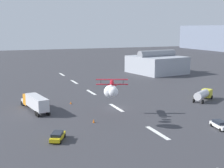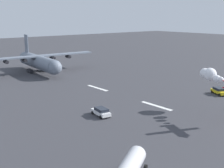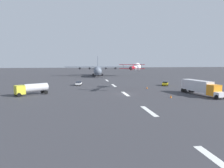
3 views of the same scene
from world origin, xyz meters
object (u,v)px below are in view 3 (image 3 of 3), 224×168
Objects in this scene: cargo_transport_plane at (98,70)px; stunt_biplane_red at (136,67)px; traffic_cone_near at (171,96)px; airport_staff_sedan at (79,83)px; fuel_tanker_truck at (31,88)px; traffic_cone_far at (147,88)px; followme_car_yellow at (165,83)px; semi_truck_orange at (201,87)px.

stunt_biplane_red is at bearing -172.69° from cargo_transport_plane.
cargo_transport_plane is 50.09× the size of traffic_cone_near.
stunt_biplane_red is at bearing -123.31° from airport_staff_sedan.
traffic_cone_near is at bearing -171.45° from cargo_transport_plane.
stunt_biplane_red is at bearing -73.96° from fuel_tanker_truck.
stunt_biplane_red reaches higher than traffic_cone_far.
followme_car_yellow is at bearing -99.82° from airport_staff_sedan.
fuel_tanker_truck is (-8.62, 29.98, -5.15)m from stunt_biplane_red.
cargo_transport_plane is at bearing 21.58° from followme_car_yellow.
airport_staff_sedan is (-45.29, 10.60, -2.73)m from cargo_transport_plane.
cargo_transport_plane reaches higher than stunt_biplane_red.
stunt_biplane_red is 7.49m from traffic_cone_far.
stunt_biplane_red reaches higher than airport_staff_sedan.
airport_staff_sedan is at bearing 56.69° from stunt_biplane_red.
airport_staff_sedan is (11.78, 17.92, -6.06)m from stunt_biplane_red.
semi_truck_orange is at bearing -145.29° from traffic_cone_far.
traffic_cone_far is (7.68, -33.57, -1.36)m from fuel_tanker_truck.
stunt_biplane_red reaches higher than fuel_tanker_truck.
traffic_cone_near is at bearing -105.75° from fuel_tanker_truck.
traffic_cone_near is (-3.10, 9.40, -1.74)m from semi_truck_orange.
fuel_tanker_truck is (-65.69, 22.66, -1.81)m from cargo_transport_plane.
stunt_biplane_red is 20.74m from semi_truck_orange.
followme_car_yellow and airport_staff_sedan have the same top height.
cargo_transport_plane reaches higher than traffic_cone_far.
stunt_biplane_red reaches higher than followme_car_yellow.
cargo_transport_plane is 57.63m from stunt_biplane_red.
stunt_biplane_red is 17.93× the size of traffic_cone_far.
cargo_transport_plane is 7.77× the size of followme_car_yellow.
fuel_tanker_truck is 45.27m from followme_car_yellow.
semi_truck_orange is at bearing -98.49° from fuel_tanker_truck.
followme_car_yellow is (21.58, 0.71, -1.30)m from semi_truck_orange.
fuel_tanker_truck is at bearing 102.89° from traffic_cone_far.
followme_car_yellow is (6.48, -12.69, -6.06)m from stunt_biplane_red.
traffic_cone_far is at bearing -169.35° from cargo_transport_plane.
traffic_cone_near is at bearing -167.61° from stunt_biplane_red.
semi_truck_orange reaches higher than followme_car_yellow.
stunt_biplane_red is 2.78× the size of followme_car_yellow.
cargo_transport_plane is 69.51m from fuel_tanker_truck.
traffic_cone_far is (14.16, 9.81, -1.74)m from semi_truck_orange.
semi_truck_orange reaches higher than traffic_cone_near.
fuel_tanker_truck is at bearing 149.39° from airport_staff_sedan.
airport_staff_sedan reaches higher than traffic_cone_near.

